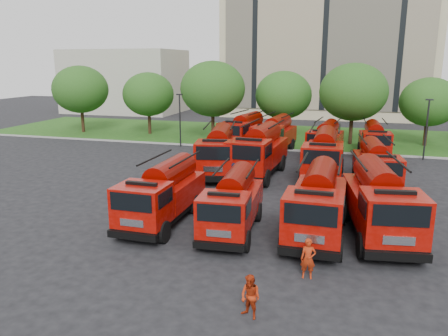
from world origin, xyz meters
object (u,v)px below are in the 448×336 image
object	(u,v)px
firefighter_0	(307,278)
fire_truck_1	(233,202)
fire_truck_10	(326,140)
fire_truck_0	(163,193)
fire_truck_11	(374,140)
firefighter_5	(388,205)
fire_truck_5	(259,151)
fire_truck_3	(380,202)
fire_truck_6	(324,155)
fire_truck_8	(244,131)
firefighter_2	(380,239)
firefighter_4	(234,188)
fire_truck_7	(376,166)
fire_truck_2	(318,203)
fire_truck_9	(274,135)
fire_truck_4	(219,151)
firefighter_1	(250,317)

from	to	relation	value
firefighter_0	fire_truck_1	bearing A→B (deg)	129.99
fire_truck_10	fire_truck_0	bearing A→B (deg)	-104.51
fire_truck_10	fire_truck_11	size ratio (longest dim) A/B	1.03
fire_truck_0	firefighter_5	bearing A→B (deg)	28.85
firefighter_5	fire_truck_5	bearing A→B (deg)	5.93
fire_truck_3	fire_truck_6	size ratio (longest dim) A/B	1.02
fire_truck_6	fire_truck_11	xyz separation A→B (m)	(3.78, 8.65, -0.21)
fire_truck_6	fire_truck_8	bearing A→B (deg)	129.53
fire_truck_1	fire_truck_3	size ratio (longest dim) A/B	0.85
fire_truck_8	firefighter_5	distance (m)	18.85
fire_truck_5	fire_truck_6	bearing A→B (deg)	6.56
firefighter_2	firefighter_4	xyz separation A→B (m)	(-8.71, 6.45, 0.00)
fire_truck_7	firefighter_2	size ratio (longest dim) A/B	3.45
fire_truck_5	fire_truck_6	xyz separation A→B (m)	(4.57, 0.22, -0.09)
fire_truck_3	fire_truck_11	bearing A→B (deg)	79.55
fire_truck_3	fire_truck_10	xyz separation A→B (m)	(-3.40, 17.56, -0.16)
firefighter_4	firefighter_0	bearing A→B (deg)	157.60
fire_truck_2	fire_truck_0	bearing A→B (deg)	-176.34
fire_truck_0	fire_truck_9	bearing A→B (deg)	83.02
fire_truck_2	fire_truck_11	xyz separation A→B (m)	(3.46, 19.24, -0.12)
fire_truck_1	fire_truck_9	bearing A→B (deg)	89.68
fire_truck_8	firefighter_2	bearing A→B (deg)	-51.24
fire_truck_6	fire_truck_11	distance (m)	9.44
fire_truck_1	fire_truck_6	bearing A→B (deg)	68.14
fire_truck_1	fire_truck_0	bearing A→B (deg)	173.45
fire_truck_5	firefighter_4	xyz separation A→B (m)	(-0.91, -3.65, -1.80)
fire_truck_4	fire_truck_6	world-z (taller)	fire_truck_4
fire_truck_11	firefighter_0	distance (m)	23.96
fire_truck_0	firefighter_0	bearing A→B (deg)	-27.02
fire_truck_1	fire_truck_4	world-z (taller)	fire_truck_4
fire_truck_7	fire_truck_8	distance (m)	15.78
fire_truck_8	firefighter_0	size ratio (longest dim) A/B	4.74
firefighter_0	firefighter_2	world-z (taller)	firefighter_2
fire_truck_1	firefighter_1	xyz separation A→B (m)	(2.43, -7.09, -1.45)
fire_truck_1	firefighter_0	xyz separation A→B (m)	(3.96, -3.87, -1.45)
fire_truck_5	fire_truck_8	xyz separation A→B (m)	(-3.40, 9.80, -0.15)
firefighter_4	firefighter_5	world-z (taller)	firefighter_5
fire_truck_6	firefighter_4	xyz separation A→B (m)	(-5.48, -3.86, -1.71)
fire_truck_2	fire_truck_10	bearing A→B (deg)	92.80
firefighter_1	firefighter_5	distance (m)	14.32
fire_truck_5	firefighter_4	bearing A→B (deg)	-100.17
fire_truck_1	fire_truck_2	bearing A→B (deg)	4.13
fire_truck_0	firefighter_0	xyz separation A→B (m)	(7.69, -4.06, -1.55)
fire_truck_6	fire_truck_11	world-z (taller)	fire_truck_6
fire_truck_8	firefighter_0	xyz separation A→B (m)	(8.29, -24.59, -1.65)
fire_truck_1	fire_truck_7	world-z (taller)	fire_truck_7
fire_truck_6	firefighter_5	bearing A→B (deg)	-51.01
firefighter_1	fire_truck_4	bearing A→B (deg)	136.36
fire_truck_4	fire_truck_0	bearing A→B (deg)	-100.13
fire_truck_3	fire_truck_8	bearing A→B (deg)	111.27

